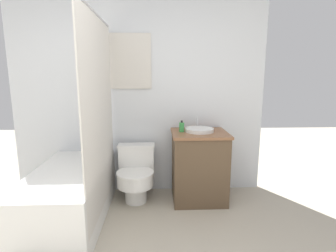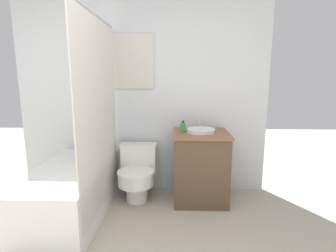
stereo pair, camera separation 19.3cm
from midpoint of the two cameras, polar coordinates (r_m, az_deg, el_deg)
The scene contains 6 objects.
wall_back at distance 3.20m, azimuth -3.90°, elevation 7.81°, with size 3.01×0.07×2.50m.
shower_area at distance 2.87m, azimuth -18.32°, elevation -12.75°, with size 0.69×1.38×1.98m.
toilet at distance 3.10m, azimuth -4.91°, elevation -10.07°, with size 0.43×0.54×0.63m.
vanity at distance 3.06m, azimuth 8.83°, elevation -8.78°, with size 0.62×0.56×0.80m.
sink at distance 2.97m, azimuth 9.01°, elevation -0.95°, with size 0.32×0.36×0.13m.
soap_bottle at distance 2.95m, azimuth 5.15°, elevation -0.27°, with size 0.06×0.06×0.13m.
Camera 2 is at (0.40, -1.08, 1.42)m, focal length 28.00 mm.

